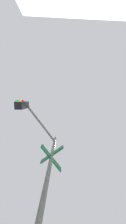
# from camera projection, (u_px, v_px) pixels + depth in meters

# --- Properties ---
(traffic_signal_near) EXTENTS (1.86, 2.39, 6.03)m
(traffic_signal_near) POSITION_uv_depth(u_px,v_px,m) (33.00, 137.00, 3.26)
(traffic_signal_near) COLOR #474C47
(traffic_signal_near) RESTS_ON ground_plane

